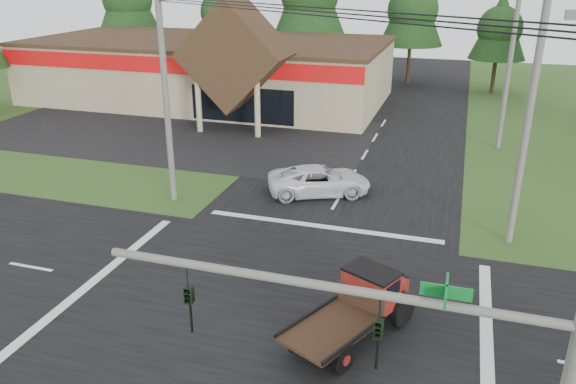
% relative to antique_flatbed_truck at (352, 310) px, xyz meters
% --- Properties ---
extents(ground, '(120.00, 120.00, 0.00)m').
position_rel_antique_flatbed_truck_xyz_m(ground, '(-2.87, 0.68, -1.03)').
color(ground, '#2A4A1A').
rests_on(ground, ground).
extents(road_ns, '(12.00, 120.00, 0.02)m').
position_rel_antique_flatbed_truck_xyz_m(road_ns, '(-2.87, 0.68, -1.02)').
color(road_ns, black).
rests_on(road_ns, ground).
extents(road_ew, '(120.00, 12.00, 0.02)m').
position_rel_antique_flatbed_truck_xyz_m(road_ew, '(-2.87, 0.68, -1.02)').
color(road_ew, black).
rests_on(road_ew, ground).
extents(parking_apron, '(28.00, 14.00, 0.02)m').
position_rel_antique_flatbed_truck_xyz_m(parking_apron, '(-16.87, 19.68, -1.02)').
color(parking_apron, black).
rests_on(parking_apron, ground).
extents(cvs_building, '(30.40, 18.20, 9.19)m').
position_rel_antique_flatbed_truck_xyz_m(cvs_building, '(-18.57, 30.25, 1.74)').
color(cvs_building, tan).
rests_on(cvs_building, ground).
extents(utility_pole_nw, '(2.00, 0.30, 10.50)m').
position_rel_antique_flatbed_truck_xyz_m(utility_pole_nw, '(-10.87, 8.68, 4.35)').
color(utility_pole_nw, '#595651').
rests_on(utility_pole_nw, ground).
extents(utility_pole_ne, '(2.00, 0.30, 11.50)m').
position_rel_antique_flatbed_truck_xyz_m(utility_pole_ne, '(5.13, 8.68, 4.86)').
color(utility_pole_ne, '#595651').
rests_on(utility_pole_ne, ground).
extents(utility_pole_n, '(2.00, 0.30, 11.20)m').
position_rel_antique_flatbed_truck_xyz_m(utility_pole_n, '(5.13, 22.68, 4.70)').
color(utility_pole_n, '#595651').
rests_on(utility_pole_n, ground).
extents(tree_row_b, '(5.60, 5.60, 10.10)m').
position_rel_antique_flatbed_truck_xyz_m(tree_row_b, '(-22.87, 42.68, 5.67)').
color(tree_row_b, '#332316').
rests_on(tree_row_b, ground).
extents(tree_row_d, '(6.16, 6.16, 11.11)m').
position_rel_antique_flatbed_truck_xyz_m(tree_row_d, '(-2.87, 42.68, 6.34)').
color(tree_row_d, '#332316').
rests_on(tree_row_d, ground).
extents(tree_row_e, '(5.04, 5.04, 9.09)m').
position_rel_antique_flatbed_truck_xyz_m(tree_row_e, '(5.13, 40.68, 5.00)').
color(tree_row_e, '#332316').
rests_on(tree_row_e, ground).
extents(antique_flatbed_truck, '(3.84, 5.28, 2.07)m').
position_rel_antique_flatbed_truck_xyz_m(antique_flatbed_truck, '(0.00, 0.00, 0.00)').
color(antique_flatbed_truck, '#5C0D12').
rests_on(antique_flatbed_truck, ground).
extents(white_pickup, '(5.79, 4.36, 1.46)m').
position_rel_antique_flatbed_truck_xyz_m(white_pickup, '(-4.00, 11.56, -0.30)').
color(white_pickup, silver).
rests_on(white_pickup, ground).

